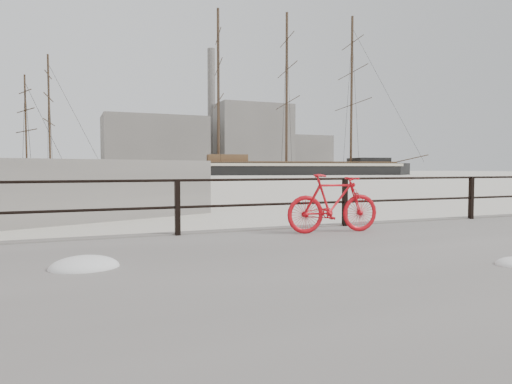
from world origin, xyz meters
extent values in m
plane|color=white|center=(0.00, 0.00, 0.00)|extent=(400.00, 400.00, 0.00)
cube|color=gray|center=(0.00, -4.00, 0.17)|extent=(36.00, 8.00, 0.35)
imported|color=red|center=(-0.75, -0.91, 0.89)|extent=(1.82, 0.45, 1.09)
ellipsoid|color=white|center=(-5.12, -2.37, 0.50)|extent=(0.82, 0.64, 0.29)
cube|color=gray|center=(20.00, 140.00, 9.00)|extent=(32.00, 18.00, 18.00)
cube|color=gray|center=(55.00, 145.00, 12.00)|extent=(26.00, 20.00, 24.00)
cube|color=gray|center=(78.00, 150.00, 7.00)|extent=(20.00, 16.00, 14.00)
cylinder|color=gray|center=(42.00, 150.00, 22.00)|extent=(2.80, 2.80, 44.00)
camera|label=1|loc=(-5.26, -8.17, 1.55)|focal=32.00mm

